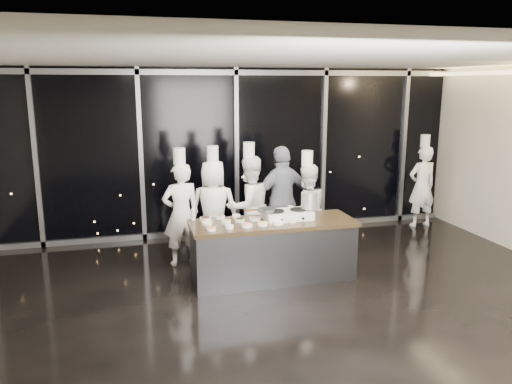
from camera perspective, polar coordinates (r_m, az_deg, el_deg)
ground at (r=6.92m, az=4.05°, el=-12.50°), size 9.00×9.00×0.00m
room_shell at (r=6.38m, az=5.87°, el=6.35°), size 9.02×7.02×3.21m
window_wall at (r=9.68m, az=-2.29°, el=4.57°), size 8.90×0.11×3.20m
demo_counter at (r=7.55m, az=1.92°, el=-6.62°), size 2.46×0.86×0.90m
stove at (r=7.55m, az=3.59°, el=-2.58°), size 0.73×0.48×0.14m
frying_pan at (r=7.41m, az=1.09°, el=-2.05°), size 0.46×0.27×0.04m
stock_pot at (r=7.61m, az=6.10°, el=-0.97°), size 0.25×0.25×0.25m
prep_bowls at (r=7.32m, az=-1.64°, el=-3.34°), size 1.39×0.73×0.05m
squeeze_bottle at (r=7.48m, az=-7.20°, el=-2.47°), size 0.06×0.06×0.22m
chef_far_left at (r=8.12m, az=-8.55°, el=-2.38°), size 0.67×0.50×1.91m
chef_left at (r=8.39m, az=-4.87°, el=-1.89°), size 0.93×0.73×1.91m
chef_center at (r=8.42m, az=-0.80°, el=-1.62°), size 1.00×0.89×1.96m
guest at (r=8.61m, az=3.05°, el=-0.91°), size 1.17×0.69×1.87m
chef_right at (r=8.50m, az=5.74°, el=-2.03°), size 0.88×0.76×1.81m
chef_side at (r=10.76m, az=18.43°, el=0.72°), size 0.63×0.43×1.90m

